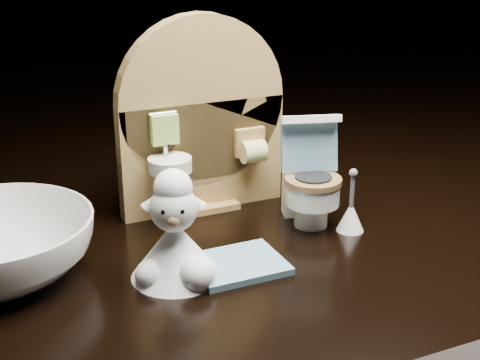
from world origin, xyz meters
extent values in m
cube|color=black|center=(0.00, 0.00, -0.05)|extent=(2.50, 2.50, 0.10)
cube|color=#A27D44|center=(0.00, 0.07, 0.04)|extent=(0.13, 0.02, 0.09)
cylinder|color=#A27D44|center=(0.00, 0.07, 0.09)|extent=(0.13, 0.02, 0.13)
cube|color=#A27D44|center=(0.00, 0.07, 0.00)|extent=(0.05, 0.04, 0.01)
cylinder|color=white|center=(-0.03, 0.05, 0.02)|extent=(0.01, 0.01, 0.04)
cylinder|color=white|center=(-0.03, 0.04, 0.05)|extent=(0.03, 0.03, 0.01)
cylinder|color=silver|center=(-0.03, 0.05, 0.06)|extent=(0.00, 0.00, 0.01)
cube|color=#9DCD55|center=(-0.03, 0.05, 0.07)|extent=(0.02, 0.01, 0.02)
cube|color=#A27D44|center=(0.04, 0.06, 0.05)|extent=(0.02, 0.01, 0.02)
cylinder|color=#D6CD83|center=(0.04, 0.05, 0.05)|extent=(0.02, 0.02, 0.02)
cylinder|color=white|center=(0.06, 0.00, 0.01)|extent=(0.02, 0.02, 0.02)
cylinder|color=white|center=(0.06, 0.00, 0.03)|extent=(0.04, 0.04, 0.02)
cylinder|color=brown|center=(0.06, 0.00, 0.04)|extent=(0.04, 0.04, 0.00)
cube|color=white|center=(0.07, 0.02, 0.02)|extent=(0.04, 0.02, 0.05)
cube|color=slate|center=(0.06, 0.01, 0.06)|extent=(0.04, 0.03, 0.04)
cube|color=white|center=(0.06, 0.01, 0.08)|extent=(0.04, 0.02, 0.01)
cylinder|color=#B8D932|center=(0.08, 0.02, 0.06)|extent=(0.01, 0.01, 0.01)
cube|color=slate|center=(-0.02, -0.04, 0.00)|extent=(0.06, 0.05, 0.00)
cone|color=white|center=(0.08, -0.02, 0.01)|extent=(0.02, 0.02, 0.02)
cylinder|color=#59595B|center=(0.08, -0.02, 0.03)|extent=(0.00, 0.00, 0.03)
sphere|color=#59595B|center=(0.08, -0.02, 0.04)|extent=(0.01, 0.01, 0.01)
cone|color=white|center=(-0.06, -0.03, 0.02)|extent=(0.06, 0.06, 0.04)
sphere|color=white|center=(-0.05, -0.05, 0.01)|extent=(0.02, 0.02, 0.02)
sphere|color=white|center=(-0.07, -0.04, 0.01)|extent=(0.02, 0.02, 0.02)
sphere|color=silver|center=(-0.06, -0.03, 0.05)|extent=(0.03, 0.03, 0.03)
sphere|color=tan|center=(-0.06, -0.04, 0.04)|extent=(0.01, 0.01, 0.01)
sphere|color=white|center=(-0.06, -0.03, 0.06)|extent=(0.02, 0.02, 0.02)
cone|color=silver|center=(-0.07, -0.03, 0.05)|extent=(0.02, 0.01, 0.01)
cone|color=silver|center=(-0.04, -0.04, 0.05)|extent=(0.02, 0.01, 0.01)
sphere|color=black|center=(-0.07, -0.04, 0.05)|extent=(0.00, 0.00, 0.00)
sphere|color=black|center=(-0.06, -0.05, 0.05)|extent=(0.00, 0.00, 0.00)
camera|label=1|loc=(-0.17, -0.39, 0.21)|focal=50.00mm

